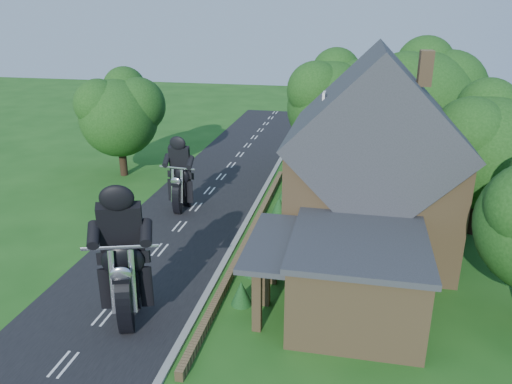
% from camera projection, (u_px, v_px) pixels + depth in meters
% --- Properties ---
extents(ground, '(120.00, 120.00, 0.00)m').
position_uv_depth(ground, '(135.00, 279.00, 23.15)').
color(ground, '#1D5116').
rests_on(ground, ground).
extents(road, '(7.00, 80.00, 0.02)m').
position_uv_depth(road, '(135.00, 279.00, 23.14)').
color(road, black).
rests_on(road, ground).
extents(kerb, '(0.30, 80.00, 0.12)m').
position_uv_depth(kerb, '(211.00, 286.00, 22.44)').
color(kerb, gray).
rests_on(kerb, ground).
extents(garden_wall, '(0.30, 22.00, 0.40)m').
position_uv_depth(garden_wall, '(249.00, 237.00, 26.85)').
color(garden_wall, olive).
rests_on(garden_wall, ground).
extents(house, '(9.54, 8.64, 10.24)m').
position_uv_depth(house, '(372.00, 166.00, 25.14)').
color(house, olive).
rests_on(house, ground).
extents(annex, '(7.05, 5.94, 3.44)m').
position_uv_depth(annex, '(353.00, 276.00, 19.93)').
color(annex, olive).
rests_on(annex, ground).
extents(tree_house_right, '(6.51, 6.00, 8.40)m').
position_uv_depth(tree_house_right, '(493.00, 143.00, 26.08)').
color(tree_house_right, black).
rests_on(tree_house_right, ground).
extents(tree_behind_house, '(7.81, 7.20, 10.08)m').
position_uv_depth(tree_behind_house, '(430.00, 97.00, 33.08)').
color(tree_behind_house, black).
rests_on(tree_behind_house, ground).
extents(tree_behind_left, '(6.94, 6.40, 9.16)m').
position_uv_depth(tree_behind_left, '(338.00, 98.00, 35.29)').
color(tree_behind_left, black).
rests_on(tree_behind_left, ground).
extents(tree_far_road, '(6.08, 5.60, 7.84)m').
position_uv_depth(tree_far_road, '(124.00, 111.00, 35.68)').
color(tree_far_road, black).
rests_on(tree_far_road, ground).
extents(shrub_a, '(0.90, 0.90, 1.10)m').
position_uv_depth(shrub_a, '(241.00, 293.00, 21.04)').
color(shrub_a, '#123B17').
rests_on(shrub_a, ground).
extents(shrub_b, '(0.90, 0.90, 1.10)m').
position_uv_depth(shrub_b, '(254.00, 265.00, 23.33)').
color(shrub_b, '#123B17').
rests_on(shrub_b, ground).
extents(shrub_c, '(0.90, 0.90, 1.10)m').
position_uv_depth(shrub_c, '(264.00, 241.00, 25.62)').
color(shrub_c, '#123B17').
rests_on(shrub_c, ground).
extents(shrub_d, '(0.90, 0.90, 1.10)m').
position_uv_depth(shrub_d, '(279.00, 205.00, 30.20)').
color(shrub_d, '#123B17').
rests_on(shrub_d, ground).
extents(shrub_e, '(0.90, 0.90, 1.10)m').
position_uv_depth(shrub_e, '(285.00, 191.00, 32.50)').
color(shrub_e, '#123B17').
rests_on(shrub_e, ground).
extents(shrub_f, '(0.90, 0.90, 1.10)m').
position_uv_depth(shrub_f, '(290.00, 179.00, 34.79)').
color(shrub_f, '#123B17').
rests_on(shrub_f, ground).
extents(motorcycle_lead, '(1.03, 1.96, 1.77)m').
position_uv_depth(motorcycle_lead, '(129.00, 302.00, 19.78)').
color(motorcycle_lead, black).
rests_on(motorcycle_lead, ground).
extents(motorcycle_follow, '(0.51, 1.55, 1.42)m').
position_uv_depth(motorcycle_follow, '(182.00, 200.00, 30.68)').
color(motorcycle_follow, black).
rests_on(motorcycle_follow, ground).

